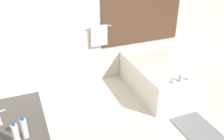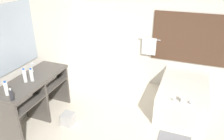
{
  "view_description": "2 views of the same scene",
  "coord_description": "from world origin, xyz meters",
  "views": [
    {
      "loc": [
        -1.73,
        -2.08,
        2.64
      ],
      "look_at": [
        -0.5,
        0.98,
        0.86
      ],
      "focal_mm": 40.0,
      "sensor_mm": 36.0,
      "label": 1
    },
    {
      "loc": [
        0.61,
        -2.62,
        2.69
      ],
      "look_at": [
        -0.7,
        0.8,
        0.91
      ],
      "focal_mm": 35.0,
      "sensor_mm": 36.0,
      "label": 2
    }
  ],
  "objects": [
    {
      "name": "wall_back_with_blinds",
      "position": [
        0.02,
        2.23,
        1.34
      ],
      "size": [
        7.4,
        0.13,
        2.7
      ],
      "color": "silver",
      "rests_on": "ground_plane"
    },
    {
      "name": "sink_faucet",
      "position": [
        -2.06,
        0.24,
        0.98
      ],
      "size": [
        0.09,
        0.04,
        0.18
      ],
      "color": "silver",
      "rests_on": "vanity_counter"
    },
    {
      "name": "bath_mat",
      "position": [
        0.59,
        0.13,
        0.01
      ],
      "size": [
        0.54,
        0.82,
        0.02
      ],
      "color": "slate",
      "rests_on": "ground_plane"
    },
    {
      "name": "bathtub",
      "position": [
        0.61,
        1.42,
        0.3
      ],
      "size": [
        0.92,
        1.53,
        0.67
      ],
      "color": "silver",
      "rests_on": "ground_plane"
    },
    {
      "name": "water_bottle_3",
      "position": [
        -1.83,
        -0.05,
        1.0
      ],
      "size": [
        0.06,
        0.06,
        0.23
      ],
      "color": "silver",
      "rests_on": "vanity_counter"
    },
    {
      "name": "water_bottle_1",
      "position": [
        -1.91,
        -0.11,
        1.01
      ],
      "size": [
        0.06,
        0.06,
        0.25
      ],
      "color": "silver",
      "rests_on": "vanity_counter"
    }
  ]
}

